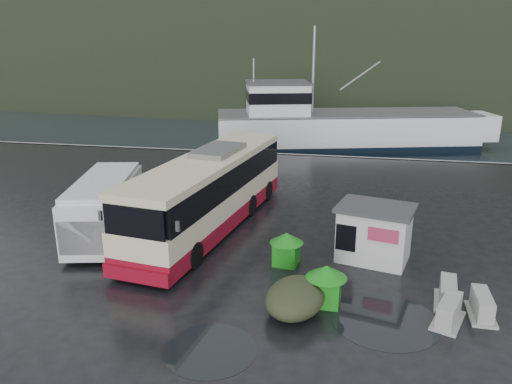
% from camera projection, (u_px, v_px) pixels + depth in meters
% --- Properties ---
extents(ground, '(160.00, 160.00, 0.00)m').
position_uv_depth(ground, '(239.00, 263.00, 20.47)').
color(ground, black).
rests_on(ground, ground).
extents(harbor_water, '(300.00, 180.00, 0.02)m').
position_uv_depth(harbor_water, '(337.00, 74.00, 123.56)').
color(harbor_water, black).
rests_on(harbor_water, ground).
extents(quay_edge, '(160.00, 0.60, 1.50)m').
position_uv_depth(quay_edge, '(295.00, 155.00, 39.21)').
color(quay_edge, '#999993').
rests_on(quay_edge, ground).
extents(headland, '(780.00, 540.00, 570.00)m').
position_uv_depth(headland, '(366.00, 54.00, 252.97)').
color(headland, black).
rests_on(headland, ground).
extents(coach_bus, '(5.26, 13.57, 3.75)m').
position_uv_depth(coach_bus, '(211.00, 226.00, 24.43)').
color(coach_bus, beige).
rests_on(coach_bus, ground).
extents(white_van, '(3.74, 7.08, 2.82)m').
position_uv_depth(white_van, '(108.00, 236.00, 23.24)').
color(white_van, silver).
rests_on(white_van, ground).
extents(waste_bin_left, '(1.10, 1.10, 1.44)m').
position_uv_depth(waste_bin_left, '(325.00, 303.00, 17.41)').
color(waste_bin_left, '#178317').
rests_on(waste_bin_left, ground).
extents(waste_bin_right, '(1.11, 1.11, 1.37)m').
position_uv_depth(waste_bin_right, '(286.00, 264.00, 20.41)').
color(waste_bin_right, '#178317').
rests_on(waste_bin_right, ground).
extents(dome_tent, '(2.37, 3.00, 1.06)m').
position_uv_depth(dome_tent, '(295.00, 311.00, 16.89)').
color(dome_tent, '#2F341F').
rests_on(dome_tent, ground).
extents(ticket_kiosk, '(3.48, 2.96, 2.35)m').
position_uv_depth(ticket_kiosk, '(372.00, 259.00, 20.85)').
color(ticket_kiosk, beige).
rests_on(ticket_kiosk, ground).
extents(jersey_barrier_a, '(0.85, 1.63, 0.80)m').
position_uv_depth(jersey_barrier_a, '(480.00, 316.00, 16.63)').
color(jersey_barrier_a, '#999993').
rests_on(jersey_barrier_a, ground).
extents(jersey_barrier_b, '(1.08, 1.77, 0.83)m').
position_uv_depth(jersey_barrier_b, '(446.00, 304.00, 17.39)').
color(jersey_barrier_b, '#999993').
rests_on(jersey_barrier_b, ground).
extents(jersey_barrier_c, '(1.37, 1.83, 0.82)m').
position_uv_depth(jersey_barrier_c, '(447.00, 322.00, 16.25)').
color(jersey_barrier_c, '#999993').
rests_on(jersey_barrier_c, ground).
extents(fishing_trawler, '(28.89, 13.29, 11.30)m').
position_uv_depth(fishing_trawler, '(345.00, 135.00, 47.20)').
color(fishing_trawler, silver).
rests_on(fishing_trawler, ground).
extents(puddles, '(8.40, 5.83, 0.01)m').
position_uv_depth(puddles, '(321.00, 331.00, 15.76)').
color(puddles, black).
rests_on(puddles, ground).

